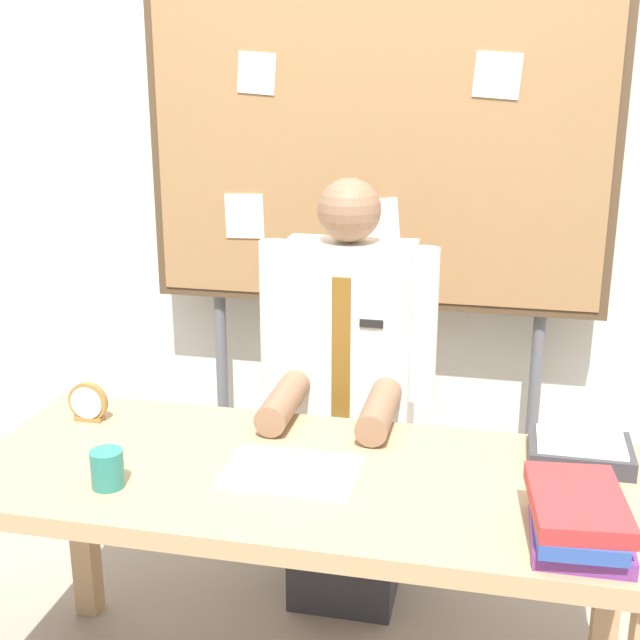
# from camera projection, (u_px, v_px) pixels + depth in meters

# --- Properties ---
(back_wall) EXTENTS (6.40, 0.08, 2.70)m
(back_wall) POSITION_uv_depth(u_px,v_px,m) (383.00, 169.00, 3.15)
(back_wall) COLOR silver
(back_wall) RESTS_ON ground_plane
(desk) EXTENTS (1.72, 0.70, 0.74)m
(desk) POSITION_uv_depth(u_px,v_px,m) (305.00, 504.00, 2.20)
(desk) COLOR tan
(desk) RESTS_ON ground_plane
(person) EXTENTS (0.55, 0.56, 1.41)m
(person) POSITION_uv_depth(u_px,v_px,m) (347.00, 416.00, 2.72)
(person) COLOR #2D2D33
(person) RESTS_ON ground_plane
(bulletin_board) EXTENTS (1.62, 0.09, 1.98)m
(bulletin_board) POSITION_uv_depth(u_px,v_px,m) (375.00, 158.00, 2.94)
(bulletin_board) COLOR #4C3823
(bulletin_board) RESTS_ON ground_plane
(book_stack) EXTENTS (0.23, 0.32, 0.11)m
(book_stack) POSITION_uv_depth(u_px,v_px,m) (578.00, 518.00, 1.84)
(book_stack) COLOR #72337F
(book_stack) RESTS_ON desk
(open_notebook) EXTENTS (0.34, 0.23, 0.01)m
(open_notebook) POSITION_uv_depth(u_px,v_px,m) (292.00, 472.00, 2.15)
(open_notebook) COLOR #F4EFCC
(open_notebook) RESTS_ON desk
(desk_clock) EXTENTS (0.12, 0.04, 0.12)m
(desk_clock) POSITION_uv_depth(u_px,v_px,m) (88.00, 403.00, 2.46)
(desk_clock) COLOR olive
(desk_clock) RESTS_ON desk
(coffee_mug) EXTENTS (0.08, 0.08, 0.09)m
(coffee_mug) POSITION_uv_depth(u_px,v_px,m) (107.00, 469.00, 2.08)
(coffee_mug) COLOR #267266
(coffee_mug) RESTS_ON desk
(paper_tray) EXTENTS (0.26, 0.20, 0.06)m
(paper_tray) POSITION_uv_depth(u_px,v_px,m) (580.00, 451.00, 2.22)
(paper_tray) COLOR #333338
(paper_tray) RESTS_ON desk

